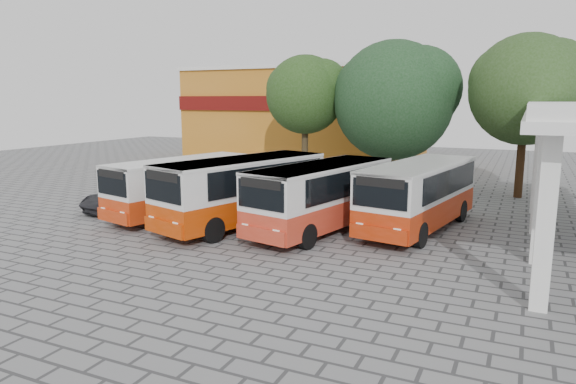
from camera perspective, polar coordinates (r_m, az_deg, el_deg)
The scene contains 10 objects.
ground at distance 19.27m, azimuth 1.77°, elevation -6.37°, with size 90.00×90.00×0.00m, color slate.
shophouse_block at distance 46.70m, azimuth 1.97°, elevation 8.58°, with size 20.40×10.40×8.30m.
bus_far_left at distance 24.91m, azimuth -11.64°, elevation 0.96°, with size 4.00×7.97×2.73m.
bus_centre_left at distance 22.48m, azimuth -5.05°, elevation 0.52°, with size 4.78×8.79×2.99m.
bus_centre_right at distance 21.52m, azimuth 3.78°, elevation -0.10°, with size 4.06×8.30×2.85m.
bus_far_right at distance 22.43m, azimuth 14.37°, elevation 0.05°, with size 3.75×8.30×2.87m.
tree_left at distance 35.25m, azimuth 2.05°, elevation 11.03°, with size 5.56×5.29×8.48m.
tree_middle at distance 33.81m, azimuth 11.83°, elevation 10.33°, with size 7.96×7.58×9.23m.
tree_right at distance 31.69m, azimuth 25.12°, elevation 10.62°, with size 6.43×6.13×9.11m.
parked_car at distance 27.19m, azimuth -17.55°, elevation -0.52°, with size 2.17×4.70×1.31m, color black.
Camera 1 is at (7.26, -16.98, 5.50)m, focal length 32.00 mm.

